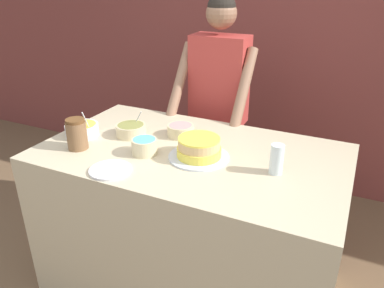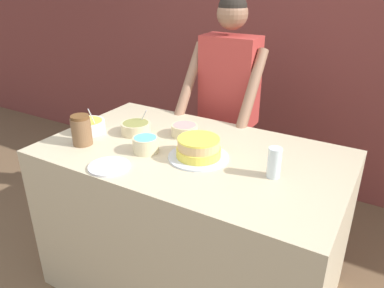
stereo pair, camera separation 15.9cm
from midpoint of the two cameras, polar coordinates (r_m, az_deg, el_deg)
wall_back at (r=3.41m, az=10.50°, el=14.89°), size 10.00×0.05×2.60m
counter at (r=2.31m, az=-2.15°, el=-11.88°), size 1.67×0.98×0.96m
person_baker at (r=2.74m, az=2.37°, el=7.67°), size 0.54×0.48×1.74m
cake at (r=1.97m, az=-1.24°, el=-0.77°), size 0.33×0.33×0.11m
frosting_bowl_olive at (r=2.29m, az=-11.28°, el=2.16°), size 0.18×0.18×0.14m
frosting_bowl_pink at (r=2.24m, az=-3.79°, el=2.12°), size 0.16×0.16×0.07m
frosting_bowl_yellow at (r=2.36m, az=-18.29°, el=2.10°), size 0.20×0.20×0.17m
frosting_bowl_blue at (r=2.04m, az=-9.48°, el=-0.31°), size 0.14×0.14×0.09m
drinking_glass at (r=1.83m, az=10.37°, el=-2.35°), size 0.07×0.07×0.15m
ceramic_plate at (r=1.92m, az=-14.66°, el=-3.89°), size 0.21×0.21×0.01m
stoneware_jar at (r=2.18m, az=-19.19°, el=1.40°), size 0.11×0.11×0.17m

